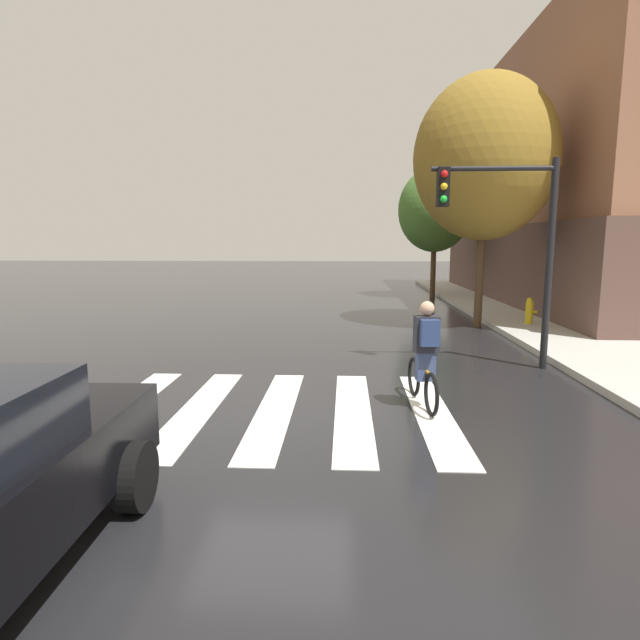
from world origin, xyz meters
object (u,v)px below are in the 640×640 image
traffic_light_near (509,228)px  street_tree_near (485,158)px  street_tree_mid (435,210)px  fire_hydrant (529,311)px  cyclist (425,355)px

traffic_light_near → street_tree_near: 5.75m
street_tree_mid → street_tree_near: bearing=-90.0°
fire_hydrant → traffic_light_near: bearing=-114.2°
street_tree_mid → cyclist: bearing=-99.7°
cyclist → street_tree_mid: size_ratio=0.29×
cyclist → street_tree_mid: bearing=80.3°
cyclist → street_tree_mid: 16.88m
fire_hydrant → street_tree_mid: bearing=99.3°
street_tree_near → fire_hydrant: bearing=-12.7°
cyclist → street_tree_near: bearing=70.6°
fire_hydrant → street_tree_near: 4.69m
fire_hydrant → cyclist: bearing=-119.0°
cyclist → street_tree_near: (2.80, 7.95, 4.14)m
traffic_light_near → street_tree_near: bearing=81.4°
street_tree_near → street_tree_mid: size_ratio=1.25×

